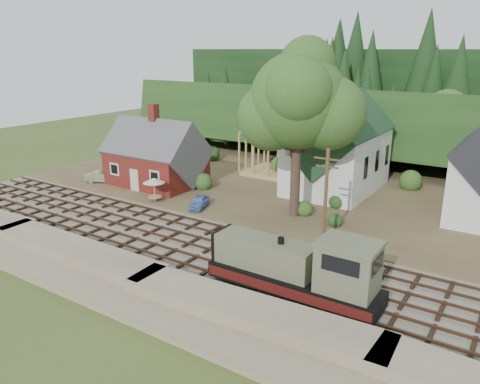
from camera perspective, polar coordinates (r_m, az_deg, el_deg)
The scene contains 16 objects.
ground at distance 36.89m, azimuth -3.35°, elevation -7.11°, with size 140.00×140.00×0.00m, color #384C1E.
embankment at distance 31.23m, azimuth -12.87°, elevation -12.30°, with size 64.00×5.00×1.60m, color #7F7259.
railroad_bed at distance 36.85m, azimuth -3.35°, elevation -6.99°, with size 64.00×11.00×0.16m, color #726B5B.
village_flat at distance 51.47m, azimuth 8.63°, elevation 0.01°, with size 64.00×26.00×0.30m, color brown.
hillside at distance 73.39m, azimuth 16.58°, elevation 4.50°, with size 70.00×28.00×8.00m, color #1E3F19.
ridge at distance 88.58m, azimuth 19.68°, elevation 6.28°, with size 80.00×20.00×12.00m, color black.
depot at distance 53.75m, azimuth -10.20°, elevation 4.04°, with size 10.80×7.41×9.00m.
church at distance 51.00m, azimuth 11.73°, elevation 5.52°, with size 8.40×15.17×13.00m.
timber_frame at distance 56.74m, azimuth 4.97°, elevation 4.99°, with size 8.20×6.20×6.99m.
lattice_tower at distance 61.06m, azimuth 7.89°, elevation 12.17°, with size 3.20×3.20×12.12m.
big_tree at distance 41.45m, azimuth 7.32°, elevation 10.19°, with size 10.90×8.40×14.70m.
telegraph_pole_near at distance 36.38m, azimuth 10.40°, elevation -0.56°, with size 2.20×0.28×8.00m.
locomotive at distance 29.51m, azimuth 7.25°, elevation -9.42°, with size 11.05×2.76×4.45m.
car_blue at distance 45.50m, azimuth -4.99°, elevation -1.20°, with size 1.35×3.35×1.14m, color #5D81C8.
car_green at distance 56.22m, azimuth -16.41°, elevation 1.79°, with size 1.36×3.90×1.28m, color gray.
patio_set at distance 47.59m, azimuth -10.45°, elevation 1.28°, with size 2.18×2.18×2.43m.
Camera 1 is at (20.20, -26.92, 15.10)m, focal length 35.00 mm.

